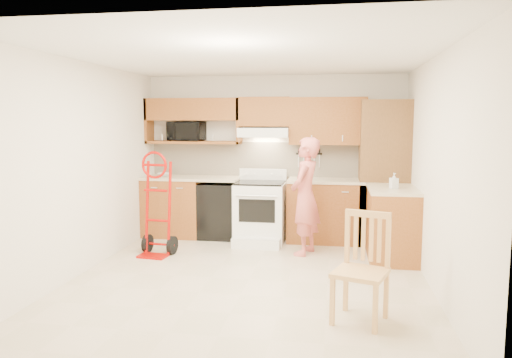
% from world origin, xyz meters
% --- Properties ---
extents(floor, '(4.00, 4.50, 0.02)m').
position_xyz_m(floor, '(0.00, 0.00, -0.01)').
color(floor, beige).
rests_on(floor, ground).
extents(ceiling, '(4.00, 4.50, 0.02)m').
position_xyz_m(ceiling, '(0.00, 0.00, 2.51)').
color(ceiling, white).
rests_on(ceiling, ground).
extents(wall_back, '(4.00, 0.02, 2.50)m').
position_xyz_m(wall_back, '(0.00, 2.26, 1.25)').
color(wall_back, silver).
rests_on(wall_back, ground).
extents(wall_front, '(4.00, 0.02, 2.50)m').
position_xyz_m(wall_front, '(0.00, -2.26, 1.25)').
color(wall_front, silver).
rests_on(wall_front, ground).
extents(wall_left, '(0.02, 4.50, 2.50)m').
position_xyz_m(wall_left, '(-2.01, 0.00, 1.25)').
color(wall_left, silver).
rests_on(wall_left, ground).
extents(wall_right, '(0.02, 4.50, 2.50)m').
position_xyz_m(wall_right, '(2.01, 0.00, 1.25)').
color(wall_right, silver).
rests_on(wall_right, ground).
extents(backsplash, '(3.92, 0.03, 0.55)m').
position_xyz_m(backsplash, '(0.00, 2.23, 1.20)').
color(backsplash, beige).
rests_on(backsplash, wall_back).
extents(lower_cab_left, '(0.90, 0.60, 0.90)m').
position_xyz_m(lower_cab_left, '(-1.55, 1.95, 0.45)').
color(lower_cab_left, brown).
rests_on(lower_cab_left, ground).
extents(dishwasher, '(0.60, 0.60, 0.85)m').
position_xyz_m(dishwasher, '(-0.80, 1.95, 0.42)').
color(dishwasher, black).
rests_on(dishwasher, ground).
extents(lower_cab_right, '(1.14, 0.60, 0.90)m').
position_xyz_m(lower_cab_right, '(0.83, 1.95, 0.45)').
color(lower_cab_right, brown).
rests_on(lower_cab_right, ground).
extents(countertop_left, '(1.50, 0.63, 0.04)m').
position_xyz_m(countertop_left, '(-1.25, 1.95, 0.92)').
color(countertop_left, beige).
rests_on(countertop_left, lower_cab_left).
extents(countertop_right, '(1.14, 0.63, 0.04)m').
position_xyz_m(countertop_right, '(0.83, 1.95, 0.92)').
color(countertop_right, beige).
rests_on(countertop_right, lower_cab_right).
extents(cab_return_right, '(0.60, 1.00, 0.90)m').
position_xyz_m(cab_return_right, '(1.70, 1.15, 0.45)').
color(cab_return_right, brown).
rests_on(cab_return_right, ground).
extents(countertop_return, '(0.63, 1.00, 0.04)m').
position_xyz_m(countertop_return, '(1.70, 1.15, 0.92)').
color(countertop_return, beige).
rests_on(countertop_return, cab_return_right).
extents(pantry_tall, '(0.70, 0.60, 2.10)m').
position_xyz_m(pantry_tall, '(1.65, 1.95, 1.05)').
color(pantry_tall, brown).
rests_on(pantry_tall, ground).
extents(upper_cab_left, '(1.50, 0.33, 0.34)m').
position_xyz_m(upper_cab_left, '(-1.25, 2.08, 1.98)').
color(upper_cab_left, brown).
rests_on(upper_cab_left, wall_back).
extents(upper_shelf_mw, '(1.50, 0.33, 0.04)m').
position_xyz_m(upper_shelf_mw, '(-1.25, 2.08, 1.47)').
color(upper_shelf_mw, brown).
rests_on(upper_shelf_mw, wall_back).
extents(upper_cab_center, '(0.76, 0.33, 0.44)m').
position_xyz_m(upper_cab_center, '(-0.12, 2.08, 1.94)').
color(upper_cab_center, brown).
rests_on(upper_cab_center, wall_back).
extents(upper_cab_right, '(1.14, 0.33, 0.70)m').
position_xyz_m(upper_cab_right, '(0.83, 2.08, 1.80)').
color(upper_cab_right, brown).
rests_on(upper_cab_right, wall_back).
extents(range_hood, '(0.76, 0.46, 0.14)m').
position_xyz_m(range_hood, '(-0.12, 2.02, 1.63)').
color(range_hood, white).
rests_on(range_hood, wall_back).
extents(knife_strip, '(0.40, 0.05, 0.29)m').
position_xyz_m(knife_strip, '(0.55, 2.21, 1.24)').
color(knife_strip, black).
rests_on(knife_strip, backsplash).
extents(microwave, '(0.56, 0.39, 0.30)m').
position_xyz_m(microwave, '(-1.36, 2.08, 1.64)').
color(microwave, black).
rests_on(microwave, upper_shelf_mw).
extents(range, '(0.73, 0.96, 1.07)m').
position_xyz_m(range, '(-0.14, 1.70, 0.54)').
color(range, white).
rests_on(range, ground).
extents(person, '(0.52, 0.66, 1.59)m').
position_xyz_m(person, '(0.56, 1.19, 0.79)').
color(person, '#D1625A').
rests_on(person, ground).
extents(hand_truck, '(0.55, 0.51, 1.27)m').
position_xyz_m(hand_truck, '(-1.41, 0.80, 0.63)').
color(hand_truck, '#B10A04').
rests_on(hand_truck, ground).
extents(dining_chair, '(0.58, 0.60, 0.98)m').
position_xyz_m(dining_chair, '(1.19, -0.99, 0.49)').
color(dining_chair, tan).
rests_on(dining_chair, ground).
extents(soap_bottle, '(0.12, 0.12, 0.20)m').
position_xyz_m(soap_bottle, '(1.70, 1.09, 1.04)').
color(soap_bottle, white).
rests_on(soap_bottle, countertop_return).
extents(bowl, '(0.21, 0.21, 0.05)m').
position_xyz_m(bowl, '(-1.69, 1.95, 0.97)').
color(bowl, white).
rests_on(bowl, countertop_left).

